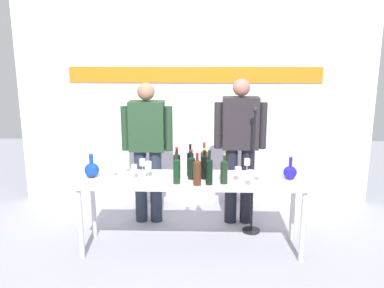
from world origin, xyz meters
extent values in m
plane|color=#999CA7|center=(0.00, 0.00, 0.00)|extent=(10.00, 10.00, 0.00)
cube|color=white|center=(0.00, 1.40, 1.50)|extent=(4.57, 0.10, 3.00)
cube|color=#B57317|center=(0.00, 1.34, 1.69)|extent=(3.20, 0.01, 0.20)
cube|color=silver|center=(0.00, 0.00, 0.74)|extent=(2.26, 0.57, 0.04)
cylinder|color=silver|center=(-1.07, -0.24, 0.36)|extent=(0.05, 0.05, 0.72)
cylinder|color=silver|center=(1.07, -0.24, 0.36)|extent=(0.05, 0.05, 0.72)
cylinder|color=silver|center=(-1.07, 0.24, 0.36)|extent=(0.05, 0.05, 0.72)
cylinder|color=silver|center=(1.07, 0.24, 0.36)|extent=(0.05, 0.05, 0.72)
sphere|color=#123C9E|center=(-1.00, 0.01, 0.84)|extent=(0.15, 0.15, 0.15)
cylinder|color=#123C9E|center=(-1.00, 0.01, 0.95)|extent=(0.04, 0.04, 0.10)
sphere|color=#1E1BBA|center=(0.97, 0.01, 0.83)|extent=(0.13, 0.13, 0.13)
cylinder|color=#1E1BBA|center=(0.97, 0.01, 0.94)|extent=(0.03, 0.03, 0.10)
cylinder|color=#242E3E|center=(-0.62, 0.68, 0.44)|extent=(0.14, 0.14, 0.87)
cylinder|color=#242E3E|center=(-0.44, 0.68, 0.44)|extent=(0.14, 0.14, 0.87)
cube|color=#244128|center=(-0.53, 0.68, 1.16)|extent=(0.40, 0.22, 0.57)
cylinder|color=#244128|center=(-0.78, 0.68, 1.13)|extent=(0.09, 0.09, 0.51)
cylinder|color=#244128|center=(-0.28, 0.68, 1.13)|extent=(0.09, 0.09, 0.51)
sphere|color=#9B6F51|center=(-0.53, 0.68, 1.55)|extent=(0.20, 0.20, 0.20)
cylinder|color=black|center=(0.44, 0.68, 0.45)|extent=(0.14, 0.14, 0.90)
cylinder|color=black|center=(0.62, 0.68, 0.45)|extent=(0.14, 0.14, 0.90)
cube|color=#282429|center=(0.53, 0.68, 1.20)|extent=(0.40, 0.22, 0.59)
cylinder|color=#282429|center=(0.28, 0.68, 1.17)|extent=(0.09, 0.09, 0.53)
cylinder|color=#282429|center=(0.78, 0.68, 1.17)|extent=(0.09, 0.09, 0.53)
sphere|color=#9F685A|center=(0.53, 0.68, 1.60)|extent=(0.19, 0.19, 0.19)
cylinder|color=#492718|center=(0.06, -0.20, 0.87)|extent=(0.08, 0.08, 0.22)
cone|color=#492718|center=(0.06, -0.20, 1.00)|extent=(0.08, 0.08, 0.03)
cylinder|color=#492718|center=(0.06, -0.20, 1.02)|extent=(0.03, 0.03, 0.07)
cylinder|color=#AC1424|center=(0.06, -0.20, 1.07)|extent=(0.03, 0.03, 0.02)
cylinder|color=black|center=(-0.02, 0.08, 0.88)|extent=(0.07, 0.07, 0.23)
cone|color=black|center=(-0.02, 0.08, 1.01)|extent=(0.07, 0.07, 0.03)
cylinder|color=black|center=(-0.02, 0.08, 1.04)|extent=(0.02, 0.02, 0.08)
cylinder|color=black|center=(-0.02, 0.08, 1.08)|extent=(0.03, 0.03, 0.02)
cylinder|color=black|center=(0.13, -0.01, 0.88)|extent=(0.07, 0.07, 0.23)
cone|color=black|center=(0.13, -0.01, 1.00)|extent=(0.07, 0.07, 0.03)
cylinder|color=black|center=(0.13, -0.01, 1.02)|extent=(0.03, 0.03, 0.07)
cylinder|color=gold|center=(0.13, -0.01, 1.06)|extent=(0.03, 0.03, 0.02)
cylinder|color=black|center=(-0.15, -0.01, 0.88)|extent=(0.07, 0.07, 0.24)
cone|color=black|center=(-0.15, -0.01, 1.01)|extent=(0.07, 0.07, 0.03)
cylinder|color=black|center=(-0.15, -0.01, 1.03)|extent=(0.03, 0.03, 0.07)
cylinder|color=#B62616|center=(-0.15, -0.01, 1.08)|extent=(0.03, 0.03, 0.02)
cylinder|color=black|center=(-0.14, -0.16, 0.88)|extent=(0.07, 0.07, 0.23)
cone|color=black|center=(-0.14, -0.16, 1.00)|extent=(0.07, 0.07, 0.03)
cylinder|color=black|center=(-0.14, -0.16, 1.02)|extent=(0.03, 0.03, 0.07)
cylinder|color=black|center=(-0.14, -0.16, 1.06)|extent=(0.03, 0.03, 0.02)
cylinder|color=#433711|center=(0.12, 0.13, 0.88)|extent=(0.08, 0.08, 0.23)
cone|color=#433711|center=(0.12, 0.13, 1.01)|extent=(0.08, 0.08, 0.03)
cylinder|color=#433711|center=(0.12, 0.13, 1.04)|extent=(0.02, 0.02, 0.08)
cylinder|color=red|center=(0.12, 0.13, 1.09)|extent=(0.03, 0.03, 0.02)
cylinder|color=black|center=(0.00, -0.02, 0.87)|extent=(0.07, 0.07, 0.21)
cone|color=black|center=(0.00, -0.02, 0.98)|extent=(0.07, 0.07, 0.03)
cylinder|color=black|center=(0.00, -0.02, 1.01)|extent=(0.02, 0.02, 0.07)
cylinder|color=#B52218|center=(0.00, -0.02, 1.05)|extent=(0.03, 0.03, 0.02)
cylinder|color=black|center=(0.31, -0.15, 0.87)|extent=(0.07, 0.07, 0.22)
cone|color=black|center=(0.31, -0.15, 0.99)|extent=(0.07, 0.07, 0.03)
cylinder|color=black|center=(0.31, -0.15, 1.01)|extent=(0.02, 0.02, 0.07)
cylinder|color=gold|center=(0.31, -0.15, 1.05)|extent=(0.03, 0.03, 0.02)
cylinder|color=black|center=(0.17, -0.18, 0.88)|extent=(0.06, 0.06, 0.23)
cone|color=black|center=(0.17, -0.18, 1.01)|extent=(0.06, 0.06, 0.03)
cylinder|color=black|center=(0.17, -0.18, 1.04)|extent=(0.03, 0.03, 0.09)
cylinder|color=black|center=(0.17, -0.18, 1.09)|extent=(0.03, 0.03, 0.02)
cylinder|color=white|center=(-0.68, 0.17, 0.76)|extent=(0.05, 0.05, 0.00)
cylinder|color=white|center=(-0.68, 0.17, 0.80)|extent=(0.01, 0.01, 0.07)
cylinder|color=white|center=(-0.68, 0.17, 0.87)|extent=(0.06, 0.06, 0.08)
cylinder|color=white|center=(-0.79, 0.01, 0.76)|extent=(0.06, 0.06, 0.00)
cylinder|color=white|center=(-0.79, 0.01, 0.80)|extent=(0.01, 0.01, 0.06)
cylinder|color=white|center=(-0.79, 0.01, 0.86)|extent=(0.06, 0.06, 0.08)
cylinder|color=white|center=(-0.45, 0.12, 0.76)|extent=(0.05, 0.05, 0.00)
cylinder|color=white|center=(-0.45, 0.12, 0.80)|extent=(0.01, 0.01, 0.06)
cylinder|color=white|center=(-0.45, 0.12, 0.86)|extent=(0.07, 0.07, 0.07)
cylinder|color=white|center=(-0.44, 0.02, 0.76)|extent=(0.06, 0.06, 0.00)
cylinder|color=white|center=(-0.44, 0.02, 0.80)|extent=(0.01, 0.01, 0.06)
cylinder|color=white|center=(-0.44, 0.02, 0.87)|extent=(0.07, 0.07, 0.09)
cylinder|color=white|center=(-0.52, 0.22, 0.76)|extent=(0.06, 0.06, 0.00)
cylinder|color=white|center=(-0.52, 0.22, 0.79)|extent=(0.01, 0.01, 0.06)
cylinder|color=white|center=(-0.52, 0.22, 0.86)|extent=(0.06, 0.06, 0.07)
cylinder|color=white|center=(-0.56, -0.03, 0.76)|extent=(0.05, 0.05, 0.00)
cylinder|color=white|center=(-0.56, -0.03, 0.79)|extent=(0.01, 0.01, 0.06)
cylinder|color=white|center=(-0.56, -0.03, 0.87)|extent=(0.06, 0.06, 0.08)
cylinder|color=white|center=(0.56, -0.23, 0.76)|extent=(0.06, 0.06, 0.00)
cylinder|color=white|center=(0.56, -0.23, 0.80)|extent=(0.01, 0.01, 0.07)
cylinder|color=white|center=(0.56, -0.23, 0.88)|extent=(0.07, 0.07, 0.09)
cylinder|color=white|center=(0.57, 0.24, 0.76)|extent=(0.06, 0.06, 0.00)
cylinder|color=white|center=(0.57, 0.24, 0.80)|extent=(0.01, 0.01, 0.07)
cylinder|color=white|center=(0.57, 0.24, 0.87)|extent=(0.06, 0.06, 0.07)
cylinder|color=white|center=(0.45, -0.07, 0.76)|extent=(0.05, 0.05, 0.00)
cylinder|color=white|center=(0.45, -0.07, 0.80)|extent=(0.01, 0.01, 0.07)
cylinder|color=white|center=(0.45, -0.07, 0.87)|extent=(0.07, 0.07, 0.07)
cylinder|color=white|center=(0.66, -0.10, 0.76)|extent=(0.06, 0.06, 0.00)
cylinder|color=white|center=(0.66, -0.10, 0.80)|extent=(0.01, 0.01, 0.08)
cylinder|color=white|center=(0.66, -0.10, 0.88)|extent=(0.06, 0.06, 0.08)
cylinder|color=black|center=(0.66, 0.42, 0.01)|extent=(0.20, 0.20, 0.02)
cylinder|color=black|center=(0.66, 0.42, 0.68)|extent=(0.02, 0.02, 1.36)
sphere|color=#232328|center=(0.66, 0.42, 1.39)|extent=(0.06, 0.06, 0.06)
camera|label=1|loc=(0.13, -3.91, 2.06)|focal=38.61mm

